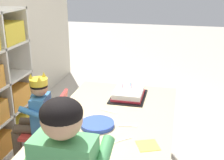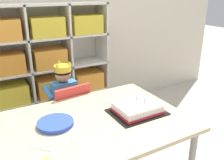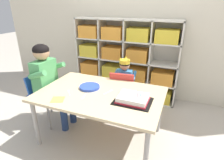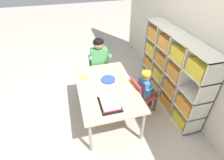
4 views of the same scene
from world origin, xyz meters
The scene contains 14 objects.
ground centered at (0.00, 0.00, 0.00)m, with size 16.00×16.00×0.00m, color #BCB2A3.
classroom_back_wall centered at (0.00, 1.37, 1.39)m, with size 5.19×0.10×2.79m, color beige.
storage_cubby_shelf centered at (-0.12, 1.16, 0.59)m, with size 1.65×0.31×1.27m.
activity_table centered at (0.00, 0.00, 0.54)m, with size 1.33×0.86×0.59m.
classroom_chair_blue centered at (0.08, 0.53, 0.40)m, with size 0.37×0.37×0.67m.
child_with_crown centered at (0.07, 0.64, 0.52)m, with size 0.31×0.32×0.84m.
classroom_chair_adult_side centered at (-0.83, 0.06, 0.43)m, with size 0.33×0.38×0.66m.
adult_helper_seated centered at (-0.72, 0.05, 0.65)m, with size 0.44×0.41×1.05m.
birthday_cake_on_tray centered at (0.38, -0.05, 0.62)m, with size 0.37×0.28×0.10m.
paper_plate_stack centered at (-0.16, 0.07, 0.60)m, with size 0.23×0.23×0.03m, color blue.
paper_napkin_square centered at (-0.33, -0.29, 0.59)m, with size 0.13×0.13×0.00m, color #F4DB4C.
fork_near_cake_tray centered at (0.07, 0.06, 0.59)m, with size 0.06×0.13×0.00m.
fork_at_table_front_edge centered at (-0.32, -0.12, 0.59)m, with size 0.10×0.11×0.00m.
fork_beside_plate_stack centered at (-0.12, -0.14, 0.59)m, with size 0.04×0.13×0.00m.
Camera 3 is at (0.79, -1.60, 1.49)m, focal length 29.60 mm.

